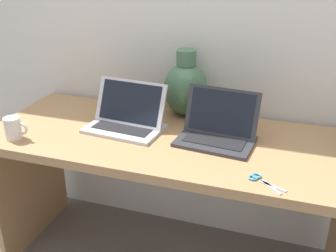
# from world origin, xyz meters

# --- Properties ---
(back_wall) EXTENTS (4.40, 0.04, 2.40)m
(back_wall) POSITION_xyz_m (0.00, 0.37, 1.20)
(back_wall) COLOR silver
(back_wall) RESTS_ON ground
(desk) EXTENTS (1.62, 0.67, 0.72)m
(desk) POSITION_xyz_m (0.00, 0.00, 0.57)
(desk) COLOR #AD7F51
(desk) RESTS_ON ground
(laptop_left) EXTENTS (0.36, 0.25, 0.21)m
(laptop_left) POSITION_xyz_m (-0.21, 0.03, 0.77)
(laptop_left) COLOR silver
(laptop_left) RESTS_ON desk
(laptop_right) EXTENTS (0.34, 0.25, 0.21)m
(laptop_right) POSITION_xyz_m (0.21, 0.04, 0.78)
(laptop_right) COLOR #333338
(laptop_right) RESTS_ON desk
(green_vase) EXTENTS (0.22, 0.22, 0.32)m
(green_vase) POSITION_xyz_m (0.00, 0.27, 0.86)
(green_vase) COLOR #47704C
(green_vase) RESTS_ON desk
(coffee_mug) EXTENTS (0.11, 0.07, 0.10)m
(coffee_mug) POSITION_xyz_m (-0.62, -0.23, 0.77)
(coffee_mug) COLOR white
(coffee_mug) RESTS_ON desk
(scissors) EXTENTS (0.14, 0.11, 0.01)m
(scissors) POSITION_xyz_m (0.43, -0.25, 0.72)
(scissors) COLOR #B7B7BC
(scissors) RESTS_ON desk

